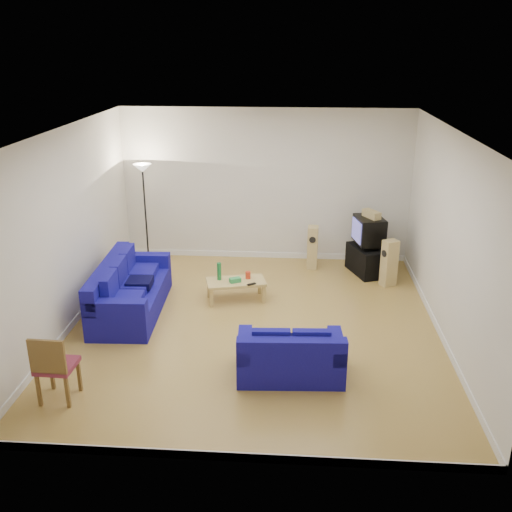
# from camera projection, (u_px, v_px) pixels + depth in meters

# --- Properties ---
(room) EXTENTS (6.01, 6.51, 3.21)m
(room) POSITION_uv_depth(u_px,v_px,m) (254.00, 238.00, 8.90)
(room) COLOR brown
(room) RESTS_ON ground
(sofa_three_seat) EXTENTS (1.09, 2.34, 0.89)m
(sofa_three_seat) POSITION_uv_depth(u_px,v_px,m) (128.00, 294.00, 9.86)
(sofa_three_seat) COLOR #0D087C
(sofa_three_seat) RESTS_ON ground
(sofa_loveseat) EXTENTS (1.52, 0.90, 0.74)m
(sofa_loveseat) POSITION_uv_depth(u_px,v_px,m) (290.00, 359.00, 7.94)
(sofa_loveseat) COLOR #0D087C
(sofa_loveseat) RESTS_ON ground
(coffee_table) EXTENTS (1.14, 0.76, 0.38)m
(coffee_table) POSITION_uv_depth(u_px,v_px,m) (236.00, 283.00, 10.30)
(coffee_table) COLOR tan
(coffee_table) RESTS_ON ground
(bottle) EXTENTS (0.09, 0.09, 0.32)m
(bottle) POSITION_uv_depth(u_px,v_px,m) (219.00, 271.00, 10.27)
(bottle) COLOR #197233
(bottle) RESTS_ON coffee_table
(tissue_box) EXTENTS (0.23, 0.19, 0.08)m
(tissue_box) POSITION_uv_depth(u_px,v_px,m) (235.00, 280.00, 10.21)
(tissue_box) COLOR green
(tissue_box) RESTS_ON coffee_table
(red_canister) EXTENTS (0.13, 0.13, 0.13)m
(red_canister) POSITION_uv_depth(u_px,v_px,m) (248.00, 275.00, 10.36)
(red_canister) COLOR red
(red_canister) RESTS_ON coffee_table
(remote) EXTENTS (0.17, 0.13, 0.02)m
(remote) POSITION_uv_depth(u_px,v_px,m) (251.00, 284.00, 10.11)
(remote) COLOR black
(remote) RESTS_ON coffee_table
(tv_stand) EXTENTS (0.79, 1.02, 0.55)m
(tv_stand) POSITION_uv_depth(u_px,v_px,m) (366.00, 260.00, 11.54)
(tv_stand) COLOR black
(tv_stand) RESTS_ON ground
(av_receiver) EXTENTS (0.36, 0.42, 0.09)m
(av_receiver) POSITION_uv_depth(u_px,v_px,m) (370.00, 245.00, 11.45)
(av_receiver) COLOR black
(av_receiver) RESTS_ON tv_stand
(television) EXTENTS (0.64, 0.77, 0.53)m
(television) POSITION_uv_depth(u_px,v_px,m) (369.00, 230.00, 11.35)
(television) COLOR black
(television) RESTS_ON av_receiver
(centre_speaker) EXTENTS (0.35, 0.43, 0.14)m
(centre_speaker) POSITION_uv_depth(u_px,v_px,m) (372.00, 214.00, 11.21)
(centre_speaker) COLOR tan
(centre_speaker) RESTS_ON television
(speaker_left) EXTENTS (0.23, 0.29, 0.90)m
(speaker_left) POSITION_uv_depth(u_px,v_px,m) (312.00, 247.00, 11.73)
(speaker_left) COLOR tan
(speaker_left) RESTS_ON ground
(speaker_right) EXTENTS (0.34, 0.32, 0.91)m
(speaker_right) POSITION_uv_depth(u_px,v_px,m) (389.00, 263.00, 10.90)
(speaker_right) COLOR tan
(speaker_right) RESTS_ON ground
(floor_lamp) EXTENTS (0.37, 0.37, 2.13)m
(floor_lamp) POSITION_uv_depth(u_px,v_px,m) (143.00, 182.00, 11.50)
(floor_lamp) COLOR black
(floor_lamp) RESTS_ON ground
(dining_chair) EXTENTS (0.48, 0.48, 0.98)m
(dining_chair) POSITION_uv_depth(u_px,v_px,m) (54.00, 365.00, 7.29)
(dining_chair) COLOR brown
(dining_chair) RESTS_ON ground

